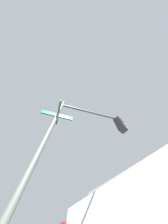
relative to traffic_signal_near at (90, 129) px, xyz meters
The scene contains 1 object.
traffic_signal_near is the anchor object (origin of this frame).
Camera 1 is at (-5.52, -7.35, 1.34)m, focal length 16.01 mm.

